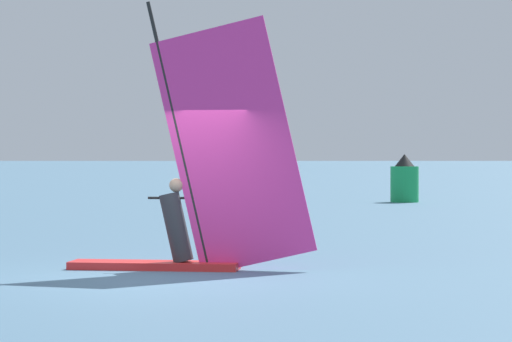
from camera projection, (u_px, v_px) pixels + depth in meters
name	position (u px, v px, depth m)	size (l,w,h in m)	color
ground_plane	(171.00, 279.00, 15.37)	(4000.00, 4000.00, 0.00)	#476B84
windsurfer	(198.00, 195.00, 16.64)	(3.84, 1.40, 4.30)	red
cargo_ship	(223.00, 148.00, 806.89)	(56.66, 217.23, 42.55)	maroon
distant_headland	(126.00, 150.00, 1428.95)	(758.96, 428.40, 28.38)	#60665B
channel_buoy	(405.00, 181.00, 42.69)	(1.13, 1.13, 1.94)	#19994C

